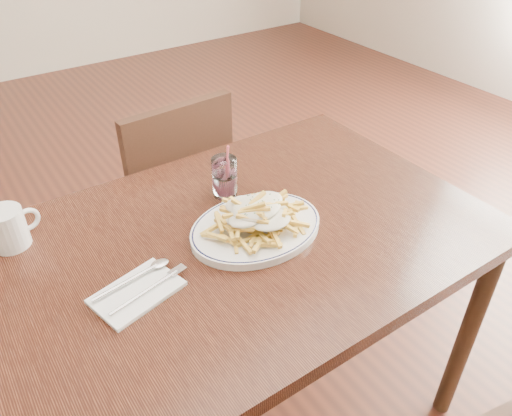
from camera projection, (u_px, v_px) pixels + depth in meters
floor at (245, 412)px, 1.64m from camera, size 7.00×7.00×0.00m
table at (241, 258)px, 1.25m from camera, size 1.20×0.80×0.75m
chair_far at (172, 191)px, 1.82m from camera, size 0.42×0.42×0.86m
fries_plate at (256, 228)px, 1.20m from camera, size 0.40×0.38×0.02m
loaded_fries at (256, 212)px, 1.17m from camera, size 0.26×0.22×0.07m
napkin at (137, 292)px, 1.03m from camera, size 0.20×0.15×0.01m
cutlery at (135, 288)px, 1.03m from camera, size 0.22×0.11×0.01m
water_glass at (225, 179)px, 1.31m from camera, size 0.07×0.07×0.15m
coffee_mug at (8, 228)px, 1.14m from camera, size 0.12×0.09×0.10m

